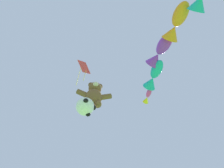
{
  "coord_description": "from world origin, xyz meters",
  "views": [
    {
      "loc": [
        -0.16,
        0.19,
        0.94
      ],
      "look_at": [
        0.87,
        5.93,
        9.83
      ],
      "focal_mm": 28.0,
      "sensor_mm": 36.0,
      "label": 1
    }
  ],
  "objects_px": {
    "fish_kite_magenta": "(148,96)",
    "diamond_kite": "(84,68)",
    "fish_kite_teal": "(154,76)",
    "fish_kite_tangerine": "(176,24)",
    "teddy_bear_kite": "(94,94)",
    "fish_kite_violet": "(159,52)",
    "soccer_ball_kite": "(85,107)"
  },
  "relations": [
    {
      "from": "teddy_bear_kite",
      "to": "fish_kite_magenta",
      "type": "xyz_separation_m",
      "value": [
        4.16,
        1.29,
        2.43
      ]
    },
    {
      "from": "diamond_kite",
      "to": "fish_kite_magenta",
      "type": "bearing_deg",
      "value": 11.53
    },
    {
      "from": "fish_kite_tangerine",
      "to": "diamond_kite",
      "type": "bearing_deg",
      "value": 140.47
    },
    {
      "from": "fish_kite_violet",
      "to": "diamond_kite",
      "type": "bearing_deg",
      "value": 153.92
    },
    {
      "from": "teddy_bear_kite",
      "to": "soccer_ball_kite",
      "type": "height_order",
      "value": "teddy_bear_kite"
    },
    {
      "from": "soccer_ball_kite",
      "to": "diamond_kite",
      "type": "xyz_separation_m",
      "value": [
        -0.69,
        0.38,
        4.82
      ]
    },
    {
      "from": "fish_kite_teal",
      "to": "fish_kite_tangerine",
      "type": "bearing_deg",
      "value": -86.06
    },
    {
      "from": "teddy_bear_kite",
      "to": "diamond_kite",
      "type": "bearing_deg",
      "value": 168.43
    },
    {
      "from": "fish_kite_teal",
      "to": "soccer_ball_kite",
      "type": "bearing_deg",
      "value": 176.25
    },
    {
      "from": "teddy_bear_kite",
      "to": "fish_kite_magenta",
      "type": "height_order",
      "value": "fish_kite_magenta"
    },
    {
      "from": "fish_kite_violet",
      "to": "diamond_kite",
      "type": "distance_m",
      "value": 5.71
    },
    {
      "from": "fish_kite_magenta",
      "to": "fish_kite_violet",
      "type": "bearing_deg",
      "value": -92.13
    },
    {
      "from": "fish_kite_magenta",
      "to": "fish_kite_teal",
      "type": "bearing_deg",
      "value": -90.46
    },
    {
      "from": "fish_kite_violet",
      "to": "fish_kite_tangerine",
      "type": "distance_m",
      "value": 2.07
    },
    {
      "from": "teddy_bear_kite",
      "to": "fish_kite_teal",
      "type": "bearing_deg",
      "value": -6.24
    },
    {
      "from": "fish_kite_teal",
      "to": "fish_kite_tangerine",
      "type": "relative_size",
      "value": 0.98
    },
    {
      "from": "fish_kite_violet",
      "to": "diamond_kite",
      "type": "xyz_separation_m",
      "value": [
        -5.1,
        2.5,
        0.56
      ]
    },
    {
      "from": "fish_kite_magenta",
      "to": "fish_kite_violet",
      "type": "distance_m",
      "value": 3.59
    },
    {
      "from": "diamond_kite",
      "to": "teddy_bear_kite",
      "type": "bearing_deg",
      "value": -11.57
    },
    {
      "from": "soccer_ball_kite",
      "to": "fish_kite_magenta",
      "type": "relative_size",
      "value": 0.77
    },
    {
      "from": "soccer_ball_kite",
      "to": "diamond_kite",
      "type": "height_order",
      "value": "diamond_kite"
    },
    {
      "from": "soccer_ball_kite",
      "to": "fish_kite_teal",
      "type": "bearing_deg",
      "value": -3.75
    },
    {
      "from": "fish_kite_magenta",
      "to": "fish_kite_tangerine",
      "type": "height_order",
      "value": "fish_kite_tangerine"
    },
    {
      "from": "soccer_ball_kite",
      "to": "fish_kite_tangerine",
      "type": "height_order",
      "value": "fish_kite_tangerine"
    },
    {
      "from": "fish_kite_teal",
      "to": "diamond_kite",
      "type": "xyz_separation_m",
      "value": [
        -5.22,
        0.67,
        0.78
      ]
    },
    {
      "from": "fish_kite_tangerine",
      "to": "fish_kite_teal",
      "type": "bearing_deg",
      "value": 93.94
    },
    {
      "from": "teddy_bear_kite",
      "to": "fish_kite_teal",
      "type": "xyz_separation_m",
      "value": [
        4.15,
        -0.45,
        2.65
      ]
    },
    {
      "from": "fish_kite_magenta",
      "to": "diamond_kite",
      "type": "height_order",
      "value": "diamond_kite"
    },
    {
      "from": "fish_kite_tangerine",
      "to": "teddy_bear_kite",
      "type": "bearing_deg",
      "value": 135.72
    },
    {
      "from": "fish_kite_magenta",
      "to": "diamond_kite",
      "type": "bearing_deg",
      "value": -168.47
    },
    {
      "from": "teddy_bear_kite",
      "to": "soccer_ball_kite",
      "type": "xyz_separation_m",
      "value": [
        -0.37,
        -0.16,
        -1.39
      ]
    },
    {
      "from": "fish_kite_teal",
      "to": "fish_kite_violet",
      "type": "relative_size",
      "value": 0.93
    }
  ]
}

